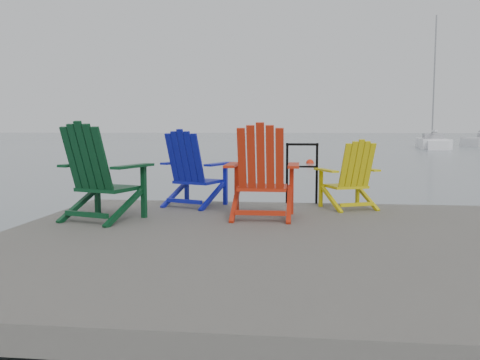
# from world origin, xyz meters

# --- Properties ---
(ground) EXTENTS (400.00, 400.00, 0.00)m
(ground) POSITION_xyz_m (0.00, 0.00, 0.00)
(ground) COLOR slate
(ground) RESTS_ON ground
(dock) EXTENTS (6.00, 5.00, 1.40)m
(dock) POSITION_xyz_m (0.00, 0.00, 0.35)
(dock) COLOR #2F2C29
(dock) RESTS_ON ground
(handrail) EXTENTS (0.48, 0.04, 0.90)m
(handrail) POSITION_xyz_m (0.25, 2.45, 1.04)
(handrail) COLOR black
(handrail) RESTS_ON dock
(chair_green) EXTENTS (1.09, 1.04, 1.16)m
(chair_green) POSITION_xyz_m (-2.18, 0.72, 1.08)
(chair_green) COLOR #09341A
(chair_green) RESTS_ON dock
(chair_blue) EXTENTS (1.02, 0.98, 1.07)m
(chair_blue) POSITION_xyz_m (-1.30, 1.97, 1.04)
(chair_blue) COLOR #0E1495
(chair_blue) RESTS_ON dock
(chair_red) EXTENTS (0.91, 0.84, 1.14)m
(chair_red) POSITION_xyz_m (-0.25, 1.08, 1.08)
(chair_red) COLOR #B4230D
(chair_red) RESTS_ON dock
(chair_yellow) EXTENTS (0.91, 0.87, 0.94)m
(chair_yellow) POSITION_xyz_m (0.91, 1.99, 0.97)
(chair_yellow) COLOR #CCBC0B
(chair_yellow) RESTS_ON dock
(sailboat_near) EXTENTS (3.32, 8.43, 11.36)m
(sailboat_near) POSITION_xyz_m (11.44, 39.43, 0.36)
(sailboat_near) COLOR white
(sailboat_near) RESTS_ON ground
(buoy_a) EXTENTS (0.35, 0.35, 0.35)m
(buoy_a) POSITION_xyz_m (2.77, 15.52, 0.00)
(buoy_a) COLOR red
(buoy_a) RESTS_ON ground
(buoy_b) EXTENTS (0.38, 0.38, 0.38)m
(buoy_b) POSITION_xyz_m (0.74, 18.89, 0.00)
(buoy_b) COLOR red
(buoy_b) RESTS_ON ground
(buoy_c) EXTENTS (0.40, 0.40, 0.40)m
(buoy_c) POSITION_xyz_m (11.30, 36.84, 0.00)
(buoy_c) COLOR red
(buoy_c) RESTS_ON ground
(buoy_d) EXTENTS (0.33, 0.33, 0.33)m
(buoy_d) POSITION_xyz_m (11.09, 38.36, 0.00)
(buoy_d) COLOR #DB4C0C
(buoy_d) RESTS_ON ground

